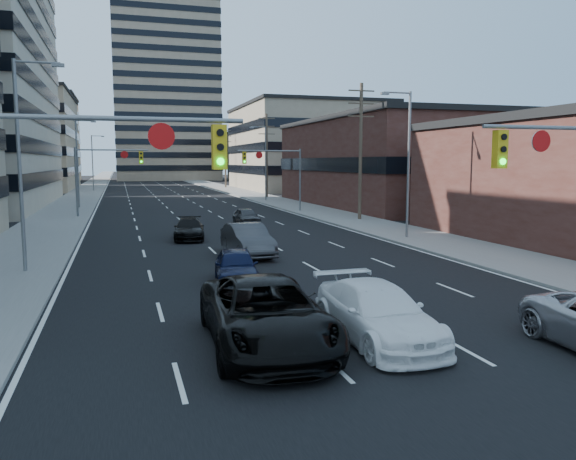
% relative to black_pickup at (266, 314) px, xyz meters
% --- Properties ---
extents(road_surface, '(18.00, 300.00, 0.02)m').
position_rel_black_pickup_xyz_m(road_surface, '(3.00, 122.27, -0.87)').
color(road_surface, black).
rests_on(road_surface, ground).
extents(sidewalk_left, '(5.00, 300.00, 0.15)m').
position_rel_black_pickup_xyz_m(sidewalk_left, '(-8.50, 122.27, -0.81)').
color(sidewalk_left, slate).
rests_on(sidewalk_left, ground).
extents(sidewalk_right, '(5.00, 300.00, 0.15)m').
position_rel_black_pickup_xyz_m(sidewalk_right, '(14.50, 122.27, -0.81)').
color(sidewalk_right, slate).
rests_on(sidewalk_right, ground).
extents(office_left_far, '(20.00, 30.00, 16.00)m').
position_rel_black_pickup_xyz_m(office_left_far, '(-21.00, 92.27, 7.12)').
color(office_left_far, gray).
rests_on(office_left_far, ground).
extents(storefront_right_mid, '(20.00, 30.00, 9.00)m').
position_rel_black_pickup_xyz_m(storefront_right_mid, '(27.00, 42.27, 3.62)').
color(storefront_right_mid, '#472119').
rests_on(storefront_right_mid, ground).
extents(office_right_far, '(22.00, 28.00, 14.00)m').
position_rel_black_pickup_xyz_m(office_right_far, '(28.00, 80.27, 6.12)').
color(office_right_far, gray).
rests_on(office_right_far, ground).
extents(apartment_tower, '(26.00, 26.00, 58.00)m').
position_rel_black_pickup_xyz_m(apartment_tower, '(9.00, 142.27, 28.12)').
color(apartment_tower, gray).
rests_on(apartment_tower, ground).
extents(bg_block_left, '(24.00, 24.00, 20.00)m').
position_rel_black_pickup_xyz_m(bg_block_left, '(-25.00, 132.27, 9.12)').
color(bg_block_left, '#ADA089').
rests_on(bg_block_left, ground).
extents(bg_block_right, '(22.00, 22.00, 12.00)m').
position_rel_black_pickup_xyz_m(bg_block_right, '(35.00, 122.27, 5.12)').
color(bg_block_right, gray).
rests_on(bg_block_right, ground).
extents(signal_near_left, '(6.59, 0.33, 6.00)m').
position_rel_black_pickup_xyz_m(signal_near_left, '(-4.46, 0.27, 3.44)').
color(signal_near_left, slate).
rests_on(signal_near_left, ground).
extents(signal_far_left, '(6.09, 0.33, 6.00)m').
position_rel_black_pickup_xyz_m(signal_far_left, '(-4.69, 37.27, 3.42)').
color(signal_far_left, slate).
rests_on(signal_far_left, ground).
extents(signal_far_right, '(6.09, 0.33, 6.00)m').
position_rel_black_pickup_xyz_m(signal_far_right, '(10.68, 37.27, 3.42)').
color(signal_far_right, slate).
rests_on(signal_far_right, ground).
extents(utility_pole_block, '(2.20, 0.28, 11.00)m').
position_rel_black_pickup_xyz_m(utility_pole_block, '(15.20, 28.27, 4.89)').
color(utility_pole_block, '#4C3D2D').
rests_on(utility_pole_block, ground).
extents(utility_pole_midblock, '(2.20, 0.28, 11.00)m').
position_rel_black_pickup_xyz_m(utility_pole_midblock, '(15.20, 58.27, 4.89)').
color(utility_pole_midblock, '#4C3D2D').
rests_on(utility_pole_midblock, ground).
extents(utility_pole_distant, '(2.20, 0.28, 11.00)m').
position_rel_black_pickup_xyz_m(utility_pole_distant, '(15.20, 88.27, 4.89)').
color(utility_pole_distant, '#4C3D2D').
rests_on(utility_pole_distant, ground).
extents(streetlight_left_near, '(2.03, 0.22, 9.00)m').
position_rel_black_pickup_xyz_m(streetlight_left_near, '(-7.34, 12.27, 4.17)').
color(streetlight_left_near, slate).
rests_on(streetlight_left_near, ground).
extents(streetlight_left_mid, '(2.03, 0.22, 9.00)m').
position_rel_black_pickup_xyz_m(streetlight_left_mid, '(-7.34, 47.27, 4.17)').
color(streetlight_left_mid, slate).
rests_on(streetlight_left_mid, ground).
extents(streetlight_left_far, '(2.03, 0.22, 9.00)m').
position_rel_black_pickup_xyz_m(streetlight_left_far, '(-7.34, 82.27, 4.17)').
color(streetlight_left_far, slate).
rests_on(streetlight_left_far, ground).
extents(streetlight_right_near, '(2.03, 0.22, 9.00)m').
position_rel_black_pickup_xyz_m(streetlight_right_near, '(13.34, 17.27, 4.17)').
color(streetlight_right_near, slate).
rests_on(streetlight_right_near, ground).
extents(streetlight_right_far, '(2.03, 0.22, 9.00)m').
position_rel_black_pickup_xyz_m(streetlight_right_far, '(13.34, 52.27, 4.17)').
color(streetlight_right_far, slate).
rests_on(streetlight_right_far, ground).
extents(black_pickup, '(3.25, 6.49, 1.77)m').
position_rel_black_pickup_xyz_m(black_pickup, '(0.00, 0.00, 0.00)').
color(black_pickup, black).
rests_on(black_pickup, ground).
extents(white_van, '(2.16, 5.26, 1.52)m').
position_rel_black_pickup_xyz_m(white_van, '(2.99, -0.33, -0.12)').
color(white_van, white).
rests_on(white_van, ground).
extents(sedan_blue, '(2.19, 4.28, 1.39)m').
position_rel_black_pickup_xyz_m(sedan_blue, '(0.79, 7.77, -0.19)').
color(sedan_blue, black).
rests_on(sedan_blue, ground).
extents(sedan_grey_center, '(1.98, 5.07, 1.64)m').
position_rel_black_pickup_xyz_m(sedan_grey_center, '(2.67, 14.07, -0.06)').
color(sedan_grey_center, '#3A3A3D').
rests_on(sedan_grey_center, ground).
extents(sedan_black_far, '(2.37, 4.67, 1.30)m').
position_rel_black_pickup_xyz_m(sedan_black_far, '(0.54, 21.09, -0.23)').
color(sedan_black_far, black).
rests_on(sedan_black_far, ground).
extents(sedan_grey_right, '(1.69, 3.87, 1.30)m').
position_rel_black_pickup_xyz_m(sedan_grey_right, '(5.71, 28.03, -0.23)').
color(sedan_grey_right, '#39393C').
rests_on(sedan_grey_right, ground).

